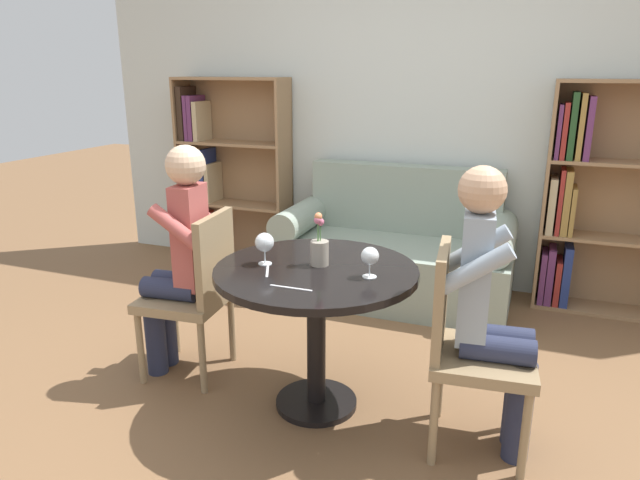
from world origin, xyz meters
name	(u,v)px	position (x,y,z in m)	size (l,w,h in m)	color
ground_plane	(316,404)	(0.00, 0.00, 0.00)	(16.00, 16.00, 0.00)	brown
back_wall	(413,104)	(0.00, 1.97, 1.35)	(5.20, 0.05, 2.70)	silver
round_table	(316,296)	(0.00, 0.00, 0.58)	(0.95, 0.95, 0.72)	black
couch	(394,255)	(0.00, 1.54, 0.31)	(1.64, 0.80, 0.92)	gray
bookshelf_left	(223,175)	(-1.55, 1.82, 0.75)	(0.94, 0.28, 1.54)	#93704C
bookshelf_right	(598,202)	(1.30, 1.82, 0.75)	(0.94, 0.28, 1.54)	#93704C
chair_left	(197,288)	(-0.70, 0.07, 0.49)	(0.46, 0.46, 0.90)	#937A56
chair_right	(466,341)	(0.70, -0.05, 0.49)	(0.46, 0.46, 0.90)	#937A56
person_left	(179,257)	(-0.79, 0.05, 0.66)	(0.44, 0.36, 1.25)	#282D47
person_right	(492,309)	(0.79, -0.03, 0.65)	(0.44, 0.37, 1.24)	#282D47
wine_glass_left	(265,243)	(-0.24, -0.03, 0.82)	(0.09, 0.09, 0.15)	white
wine_glass_right	(370,257)	(0.26, -0.03, 0.81)	(0.08, 0.08, 0.14)	white
flower_vase	(319,246)	(0.00, 0.05, 0.81)	(0.09, 0.09, 0.25)	#9E9384
knife_left_setting	(268,270)	(-0.20, -0.11, 0.72)	(0.09, 0.18, 0.00)	silver
fork_left_setting	(291,288)	(-0.01, -0.27, 0.72)	(0.19, 0.01, 0.00)	silver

